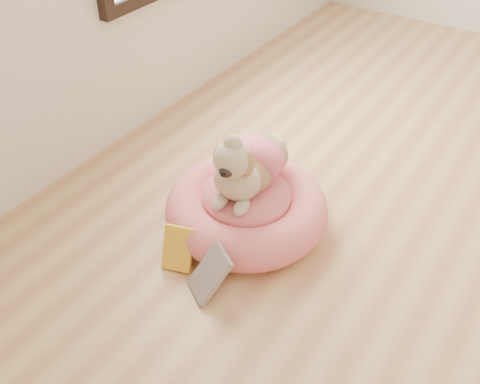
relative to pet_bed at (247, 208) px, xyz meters
The scene contains 4 objects.
pet_bed is the anchor object (origin of this frame).
dog 0.26m from the pet_bed, 131.42° to the left, with size 0.31×0.46×0.33m, color brown, non-canonical shape.
book_yellow 0.36m from the pet_bed, 104.97° to the right, with size 0.12×0.02×0.18m, color #FEFD1A.
book_white 0.40m from the pet_bed, 76.79° to the right, with size 0.13×0.02×0.21m, color white.
Camera 1 is at (-0.14, -1.89, 1.56)m, focal length 40.00 mm.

